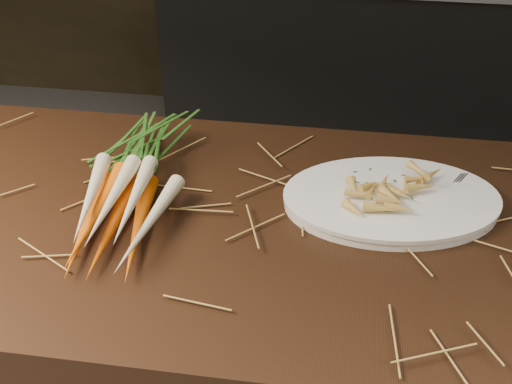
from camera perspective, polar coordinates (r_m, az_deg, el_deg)
main_counter at (r=1.46m, az=-1.99°, el=-16.46°), size 2.40×0.70×0.90m
back_counter at (r=3.01m, az=10.24°, el=11.52°), size 1.82×0.62×0.84m
straw_bedding at (r=1.14m, az=-2.45°, el=-1.93°), size 1.40×0.60×0.02m
root_veg_bunch at (r=1.22m, az=-10.86°, el=2.24°), size 0.20×0.51×0.09m
serving_platter at (r=1.19m, az=11.89°, el=-0.85°), size 0.42×0.31×0.02m
roasted_veg_heap at (r=1.17m, az=12.08°, el=0.42°), size 0.21×0.16×0.04m
serving_fork at (r=1.21m, az=18.52°, el=-0.87°), size 0.08×0.13×0.00m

